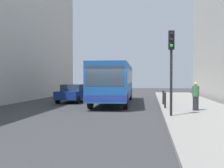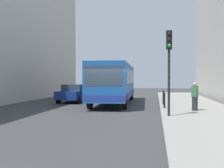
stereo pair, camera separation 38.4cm
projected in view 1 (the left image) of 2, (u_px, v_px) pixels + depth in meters
name	position (u px, v px, depth m)	size (l,w,h in m)	color
ground_plane	(108.00, 111.00, 16.29)	(80.00, 80.00, 0.00)	#38383A
sidewalk	(200.00, 111.00, 15.53)	(4.40, 40.00, 0.15)	gray
bus	(114.00, 81.00, 21.21)	(2.91, 11.10, 3.00)	#19519E
car_beside_bus	(74.00, 93.00, 22.46)	(2.02, 4.48, 1.48)	navy
traffic_light	(171.00, 57.00, 13.01)	(0.28, 0.33, 4.10)	black
bollard_near	(165.00, 100.00, 16.52)	(0.11, 0.11, 0.95)	black
bollard_mid	(163.00, 98.00, 18.88)	(0.11, 0.11, 0.95)	black
pedestrian_near_signal	(196.00, 96.00, 15.28)	(0.38, 0.38, 1.60)	#26262D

